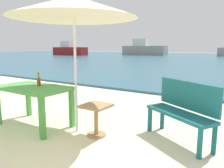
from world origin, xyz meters
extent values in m
cube|color=#4C9E47|center=(-1.13, 1.18, 0.73)|extent=(1.40, 0.80, 0.06)
cube|color=#4C9E47|center=(-0.49, 0.84, 0.35)|extent=(0.08, 0.08, 0.70)
cube|color=#4C9E47|center=(-1.77, 1.52, 0.35)|extent=(0.08, 0.08, 0.70)
cube|color=#4C9E47|center=(-0.49, 1.52, 0.35)|extent=(0.08, 0.08, 0.70)
cylinder|color=brown|center=(-1.07, 1.27, 0.84)|extent=(0.06, 0.06, 0.16)
cone|color=brown|center=(-1.07, 1.27, 0.92)|extent=(0.06, 0.06, 0.03)
cylinder|color=brown|center=(-1.07, 1.27, 0.97)|extent=(0.03, 0.03, 0.09)
cylinder|color=red|center=(-1.07, 1.27, 0.83)|extent=(0.07, 0.07, 0.05)
cylinder|color=gold|center=(-1.07, 1.27, 1.02)|extent=(0.03, 0.03, 0.01)
cylinder|color=silver|center=(-0.27, 1.41, 1.15)|extent=(0.04, 0.04, 2.30)
cone|color=beige|center=(-0.27, 1.41, 2.12)|extent=(2.10, 2.10, 0.36)
cube|color=#9E7A51|center=(0.14, 1.44, 0.52)|extent=(0.44, 0.44, 0.04)
cylinder|color=#9E7A51|center=(0.14, 1.44, 0.25)|extent=(0.07, 0.07, 0.50)
cylinder|color=#9E7A51|center=(0.14, 1.44, 0.01)|extent=(0.32, 0.32, 0.03)
cube|color=#196066|center=(1.36, 1.96, 0.45)|extent=(1.22, 0.91, 0.05)
cube|color=#196066|center=(1.44, 2.10, 0.73)|extent=(1.06, 0.64, 0.44)
cube|color=#196066|center=(0.81, 2.12, 0.21)|extent=(0.06, 0.06, 0.42)
cube|color=#196066|center=(1.76, 1.57, 0.21)|extent=(0.06, 0.06, 0.42)
cube|color=#196066|center=(0.95, 2.36, 0.21)|extent=(0.06, 0.06, 0.42)
cube|color=#196066|center=(1.90, 1.81, 0.21)|extent=(0.06, 0.06, 0.42)
cube|color=gray|center=(-14.42, 34.74, 0.89)|extent=(7.88, 2.15, 1.61)
cube|color=silver|center=(-15.13, 34.74, 2.32)|extent=(2.51, 1.61, 1.25)
cube|color=maroon|center=(-25.54, 27.55, 0.77)|extent=(6.76, 1.84, 1.38)
cube|color=silver|center=(-26.16, 27.55, 2.00)|extent=(2.15, 1.38, 1.08)
camera|label=1|loc=(2.28, -1.36, 1.48)|focal=35.19mm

